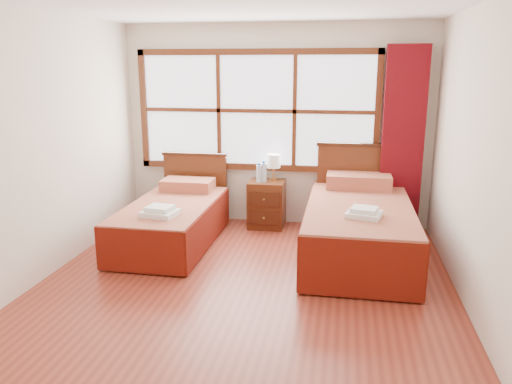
# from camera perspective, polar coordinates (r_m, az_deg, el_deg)

# --- Properties ---
(floor) EXTENTS (4.50, 4.50, 0.00)m
(floor) POSITION_cam_1_polar(r_m,az_deg,el_deg) (4.79, -1.69, -11.33)
(floor) COLOR #933724
(floor) RESTS_ON ground
(wall_back) EXTENTS (4.00, 0.00, 4.00)m
(wall_back) POSITION_cam_1_polar(r_m,az_deg,el_deg) (6.59, 2.27, 7.52)
(wall_back) COLOR silver
(wall_back) RESTS_ON floor
(wall_left) EXTENTS (0.00, 4.50, 4.50)m
(wall_left) POSITION_cam_1_polar(r_m,az_deg,el_deg) (5.18, -24.06, 4.49)
(wall_left) COLOR silver
(wall_left) RESTS_ON floor
(wall_right) EXTENTS (0.00, 4.50, 4.50)m
(wall_right) POSITION_cam_1_polar(r_m,az_deg,el_deg) (4.44, 24.41, 3.01)
(wall_right) COLOR silver
(wall_right) RESTS_ON floor
(window) EXTENTS (3.16, 0.06, 1.56)m
(window) POSITION_cam_1_polar(r_m,az_deg,el_deg) (6.57, 0.05, 9.26)
(window) COLOR white
(window) RESTS_ON wall_back
(curtain) EXTENTS (0.50, 0.16, 2.30)m
(curtain) POSITION_cam_1_polar(r_m,az_deg,el_deg) (6.44, 16.39, 5.64)
(curtain) COLOR maroon
(curtain) RESTS_ON wall_back
(bed_left) EXTENTS (0.97, 1.99, 0.93)m
(bed_left) POSITION_cam_1_polar(r_m,az_deg,el_deg) (6.04, -9.45, -3.12)
(bed_left) COLOR #3A1A0C
(bed_left) RESTS_ON floor
(bed_right) EXTENTS (1.15, 2.23, 1.12)m
(bed_right) POSITION_cam_1_polar(r_m,az_deg,el_deg) (5.69, 11.63, -3.72)
(bed_right) COLOR #3A1A0C
(bed_right) RESTS_ON floor
(nightstand) EXTENTS (0.46, 0.46, 0.62)m
(nightstand) POSITION_cam_1_polar(r_m,az_deg,el_deg) (6.54, 1.23, -1.39)
(nightstand) COLOR #542712
(nightstand) RESTS_ON floor
(towels_left) EXTENTS (0.40, 0.36, 0.11)m
(towels_left) POSITION_cam_1_polar(r_m,az_deg,el_deg) (5.47, -10.89, -2.20)
(towels_left) COLOR white
(towels_left) RESTS_ON bed_left
(towels_right) EXTENTS (0.39, 0.36, 0.10)m
(towels_right) POSITION_cam_1_polar(r_m,az_deg,el_deg) (5.10, 12.24, -2.34)
(towels_right) COLOR white
(towels_right) RESTS_ON bed_right
(lamp) EXTENTS (0.17, 0.17, 0.34)m
(lamp) POSITION_cam_1_polar(r_m,az_deg,el_deg) (6.49, 2.03, 3.45)
(lamp) COLOR #C98B40
(lamp) RESTS_ON nightstand
(bottle_near) EXTENTS (0.07, 0.07, 0.25)m
(bottle_near) POSITION_cam_1_polar(r_m,az_deg,el_deg) (6.40, 0.33, 2.14)
(bottle_near) COLOR silver
(bottle_near) RESTS_ON nightstand
(bottle_far) EXTENTS (0.07, 0.07, 0.27)m
(bottle_far) POSITION_cam_1_polar(r_m,az_deg,el_deg) (6.42, 0.87, 2.27)
(bottle_far) COLOR silver
(bottle_far) RESTS_ON nightstand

